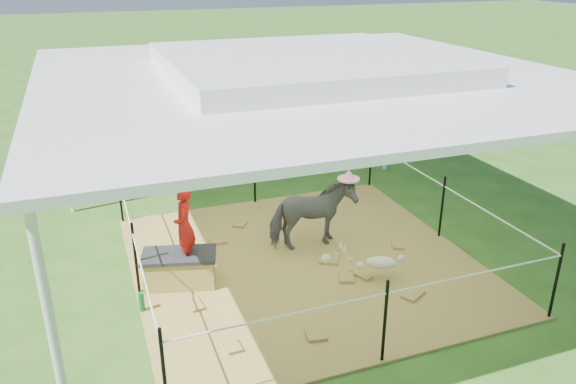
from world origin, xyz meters
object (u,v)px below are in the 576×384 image
object	(u,v)px
straw_bale	(180,270)
foal	(382,261)
pony	(312,215)
green_bottle	(142,302)
distant_person	(264,100)
woman	(184,218)
picnic_table_near	(241,100)
trash_barrel	(374,108)
picnic_table_far	(345,80)

from	to	relation	value
straw_bale	foal	bearing A→B (deg)	-18.00
pony	straw_bale	bearing A→B (deg)	99.11
green_bottle	distant_person	distance (m)	8.68
woman	picnic_table_near	world-z (taller)	woman
green_bottle	distant_person	size ratio (longest dim) A/B	0.20
woman	foal	bearing A→B (deg)	86.39
picnic_table_near	trash_barrel	bearing A→B (deg)	-40.80
foal	woman	bearing A→B (deg)	-173.95
picnic_table_far	foal	bearing A→B (deg)	-80.86
woman	pony	world-z (taller)	woman
green_bottle	picnic_table_near	xyz separation A→B (m)	(3.80, 8.92, 0.21)
woman	picnic_table_near	distance (m)	9.06
pony	trash_barrel	size ratio (longest dim) A/B	1.40
foal	picnic_table_far	distance (m)	11.49
trash_barrel	distant_person	size ratio (longest dim) A/B	0.70
picnic_table_far	distant_person	world-z (taller)	distant_person
straw_bale	green_bottle	bearing A→B (deg)	-140.71
pony	foal	bearing A→B (deg)	-156.96
pony	foal	size ratio (longest dim) A/B	1.23
green_bottle	foal	distance (m)	3.08
woman	distant_person	bearing A→B (deg)	169.72
straw_bale	foal	xyz separation A→B (m)	(2.50, -0.81, 0.08)
green_bottle	trash_barrel	xyz separation A→B (m)	(6.66, 6.53, 0.28)
straw_bale	picnic_table_far	distance (m)	12.03
trash_barrel	picnic_table_far	distance (m)	3.77
straw_bale	foal	distance (m)	2.63
green_bottle	distant_person	xyz separation A→B (m)	(4.07, 7.65, 0.47)
woman	pony	size ratio (longest dim) A/B	0.87
straw_bale	picnic_table_far	world-z (taller)	picnic_table_far
distant_person	straw_bale	bearing A→B (deg)	85.55
foal	distant_person	distance (m)	8.09
straw_bale	foal	world-z (taller)	foal
straw_bale	green_bottle	world-z (taller)	straw_bale
straw_bale	green_bottle	size ratio (longest dim) A/B	3.60
picnic_table_far	picnic_table_near	bearing A→B (deg)	-129.17
green_bottle	picnic_table_near	world-z (taller)	picnic_table_near
foal	picnic_table_far	xyz separation A→B (m)	(4.57, 10.54, 0.11)
woman	picnic_table_near	size ratio (longest dim) A/B	0.61
trash_barrel	distant_person	distance (m)	2.84
trash_barrel	picnic_table_near	world-z (taller)	trash_barrel
pony	green_bottle	bearing A→B (deg)	106.67
straw_bale	trash_barrel	bearing A→B (deg)	44.84
pony	trash_barrel	xyz separation A→B (m)	(4.12, 5.74, -0.11)
green_bottle	straw_bale	bearing A→B (deg)	39.29
green_bottle	pony	xyz separation A→B (m)	(2.55, 0.79, 0.39)
pony	distant_person	bearing A→B (deg)	-13.10
woman	picnic_table_near	bearing A→B (deg)	174.67
picnic_table_near	picnic_table_far	distance (m)	4.02
foal	picnic_table_far	bearing A→B (deg)	91.32
pony	picnic_table_far	size ratio (longest dim) A/B	0.61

